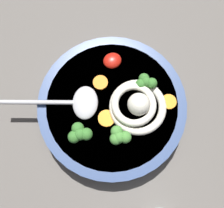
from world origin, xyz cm
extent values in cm
cube|color=#5B5651|center=(0.00, 0.00, 1.46)|extent=(105.94, 105.94, 2.92)
cylinder|color=#334775|center=(-1.89, 0.89, 5.21)|extent=(26.49, 26.49, 4.59)
cylinder|color=olive|center=(-1.89, 0.89, 5.40)|extent=(23.31, 23.31, 4.23)
torus|color=silver|center=(-5.73, 3.26, 8.20)|extent=(9.94, 9.94, 1.37)
torus|color=silver|center=(-5.09, 2.83, 9.30)|extent=(10.65, 10.65, 1.23)
sphere|color=silver|center=(-5.73, 3.26, 9.98)|extent=(3.86, 3.86, 3.86)
ellipsoid|color=#B7B7BC|center=(2.38, -0.93, 8.31)|extent=(6.40, 7.25, 1.60)
cylinder|color=#B7B7BC|center=(9.27, -3.87, 8.31)|extent=(14.11, 6.63, 0.80)
ellipsoid|color=#B2190F|center=(-5.01, -6.42, 8.27)|extent=(3.35, 3.02, 1.51)
cylinder|color=#7A9E60|center=(5.08, 4.08, 8.08)|extent=(1.06, 1.06, 1.14)
sphere|color=#38752D|center=(5.08, 4.08, 9.69)|extent=(2.08, 2.08, 2.08)
sphere|color=#38752D|center=(6.12, 4.08, 9.50)|extent=(2.08, 2.08, 2.08)
sphere|color=#38752D|center=(4.13, 4.46, 9.59)|extent=(2.08, 2.08, 2.08)
sphere|color=#38752D|center=(5.08, 3.04, 9.54)|extent=(2.08, 2.08, 2.08)
cylinder|color=#7A9E60|center=(-8.57, 0.23, 8.03)|extent=(0.96, 0.96, 1.03)
sphere|color=#38752D|center=(-8.57, 0.23, 9.49)|extent=(1.89, 1.89, 1.89)
sphere|color=#38752D|center=(-7.63, 0.23, 9.32)|extent=(1.89, 1.89, 1.89)
sphere|color=#38752D|center=(-9.43, 0.57, 9.41)|extent=(1.89, 1.89, 1.89)
sphere|color=#38752D|center=(-8.57, -0.72, 9.35)|extent=(1.89, 1.89, 1.89)
cylinder|color=#7A9E60|center=(-0.60, 6.98, 8.06)|extent=(1.03, 1.03, 1.10)
sphere|color=#478938|center=(-0.60, 6.98, 9.63)|extent=(2.02, 2.02, 2.02)
sphere|color=#478938|center=(0.41, 6.98, 9.44)|extent=(2.02, 2.02, 2.02)
sphere|color=#478938|center=(-1.52, 7.35, 9.53)|extent=(2.02, 2.02, 2.02)
sphere|color=#478938|center=(-0.60, 5.97, 9.48)|extent=(2.02, 2.02, 2.02)
cylinder|color=orange|center=(-11.16, 4.45, 7.83)|extent=(2.68, 2.68, 0.64)
cylinder|color=orange|center=(-1.48, -3.52, 7.76)|extent=(2.67, 2.67, 0.50)
cylinder|color=orange|center=(0.45, 2.97, 7.80)|extent=(2.95, 2.95, 0.57)
camera|label=1|loc=(2.41, 11.16, 49.83)|focal=39.84mm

